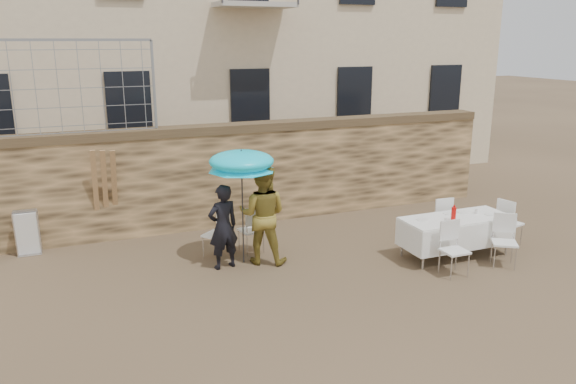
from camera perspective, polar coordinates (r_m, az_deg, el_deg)
name	(u,v)px	position (r m, az deg, el deg)	size (l,w,h in m)	color
ground	(319,324)	(8.41, 3.14, -13.25)	(80.00, 80.00, 0.00)	brown
stone_wall	(224,176)	(12.44, -6.52, 1.63)	(13.00, 0.50, 2.20)	olive
chain_link_fence	(69,88)	(11.72, -21.32, 9.78)	(3.20, 0.06, 1.80)	gray
man_suit	(223,227)	(10.08, -6.61, -3.53)	(0.57, 0.37, 1.56)	black
woman_dress	(263,215)	(10.25, -2.59, -2.30)	(0.89, 0.70, 1.84)	gold
umbrella	(242,165)	(9.99, -4.74, 2.78)	(1.21, 1.21, 1.97)	#3F3F44
couple_chair_left	(216,233)	(10.68, -7.35, -4.16)	(0.48, 0.48, 0.96)	white
couple_chair_right	(251,229)	(10.87, -3.77, -3.73)	(0.48, 0.48, 0.96)	white
banquet_table	(457,219)	(11.04, 16.75, -2.69)	(2.10, 0.85, 0.78)	white
soda_bottle	(454,214)	(10.76, 16.47, -2.16)	(0.09, 0.09, 0.26)	red
table_chair_front_left	(455,250)	(10.21, 16.58, -5.62)	(0.48, 0.48, 0.96)	white
table_chair_front_right	(505,241)	(10.91, 21.15, -4.70)	(0.48, 0.48, 0.96)	white
table_chair_back	(438,219)	(11.83, 15.04, -2.64)	(0.48, 0.48, 0.96)	white
table_chair_side	(510,222)	(12.08, 21.59, -2.84)	(0.48, 0.48, 0.96)	white
chair_stack_right	(28,231)	(11.87, -24.94, -3.62)	(0.46, 0.32, 0.92)	white
wood_planks	(112,195)	(11.78, -17.47, -0.26)	(0.70, 0.20, 2.00)	#A37749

